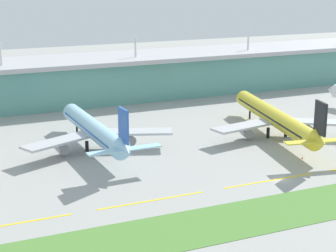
% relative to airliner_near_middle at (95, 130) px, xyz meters
% --- Properties ---
extents(ground_plane, '(600.00, 600.00, 0.00)m').
position_rel_airliner_near_middle_xyz_m(ground_plane, '(37.64, -45.87, -6.44)').
color(ground_plane, '#9E9E99').
extents(terminal_building, '(288.00, 34.00, 27.68)m').
position_rel_airliner_near_middle_xyz_m(terminal_building, '(37.64, 68.69, 3.09)').
color(terminal_building, '#5B9E93').
rests_on(terminal_building, ground).
extents(airliner_near_middle, '(48.79, 60.27, 18.90)m').
position_rel_airliner_near_middle_xyz_m(airliner_near_middle, '(0.00, 0.00, 0.00)').
color(airliner_near_middle, '#9ED1EA').
rests_on(airliner_near_middle, ground).
extents(airliner_far_middle, '(47.88, 70.84, 18.90)m').
position_rel_airliner_near_middle_xyz_m(airliner_far_middle, '(60.35, -10.01, 0.01)').
color(airliner_far_middle, yellow).
rests_on(airliner_far_middle, ground).
extents(taxiway_stripe_west, '(28.00, 0.70, 0.04)m').
position_rel_airliner_near_middle_xyz_m(taxiway_stripe_west, '(-33.36, -45.39, -6.42)').
color(taxiway_stripe_west, yellow).
rests_on(taxiway_stripe_west, ground).
extents(taxiway_stripe_mid_west, '(28.00, 0.70, 0.04)m').
position_rel_airliner_near_middle_xyz_m(taxiway_stripe_mid_west, '(0.64, -45.39, -6.42)').
color(taxiway_stripe_mid_west, yellow).
rests_on(taxiway_stripe_mid_west, ground).
extents(taxiway_stripe_centre, '(28.00, 0.70, 0.04)m').
position_rel_airliner_near_middle_xyz_m(taxiway_stripe_centre, '(34.64, -45.39, -6.42)').
color(taxiway_stripe_centre, yellow).
rests_on(taxiway_stripe_centre, ground).
extents(grass_verge, '(300.00, 18.00, 0.10)m').
position_rel_airliner_near_middle_xyz_m(grass_verge, '(37.64, -63.49, -6.39)').
color(grass_verge, '#518438').
rests_on(grass_verge, ground).
extents(safety_cone_nose_front, '(0.56, 0.56, 0.70)m').
position_rel_airliner_near_middle_xyz_m(safety_cone_nose_front, '(54.12, -33.67, -6.09)').
color(safety_cone_nose_front, orange).
rests_on(safety_cone_nose_front, ground).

